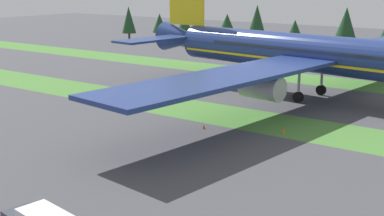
# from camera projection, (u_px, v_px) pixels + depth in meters

# --- Properties ---
(grass_strip_near) EXTENTS (320.00, 10.59, 0.01)m
(grass_strip_near) POSITION_uv_depth(u_px,v_px,m) (214.00, 113.00, 75.10)
(grass_strip_near) COLOR #4C8438
(grass_strip_near) RESTS_ON ground
(grass_strip_far) EXTENTS (320.00, 10.59, 0.01)m
(grass_strip_far) POSITION_uv_depth(u_px,v_px,m) (305.00, 79.00, 101.39)
(grass_strip_far) COLOR #4C8438
(grass_strip_far) RESTS_ON ground
(airliner) EXTENTS (71.41, 87.77, 20.80)m
(airliner) POSITION_uv_depth(u_px,v_px,m) (323.00, 55.00, 81.37)
(airliner) COLOR navy
(airliner) RESTS_ON ground
(taxiway_marker_0) EXTENTS (0.44, 0.44, 0.57)m
(taxiway_marker_0) POSITION_uv_depth(u_px,v_px,m) (204.00, 127.00, 67.17)
(taxiway_marker_0) COLOR orange
(taxiway_marker_0) RESTS_ON ground
(taxiway_marker_1) EXTENTS (0.44, 0.44, 0.69)m
(taxiway_marker_1) POSITION_uv_depth(u_px,v_px,m) (284.00, 131.00, 65.14)
(taxiway_marker_1) COLOR orange
(taxiway_marker_1) RESTS_ON ground
(distant_tree_line) EXTENTS (150.43, 10.74, 12.43)m
(distant_tree_line) POSITION_uv_depth(u_px,v_px,m) (356.00, 31.00, 126.57)
(distant_tree_line) COLOR #4C3823
(distant_tree_line) RESTS_ON ground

